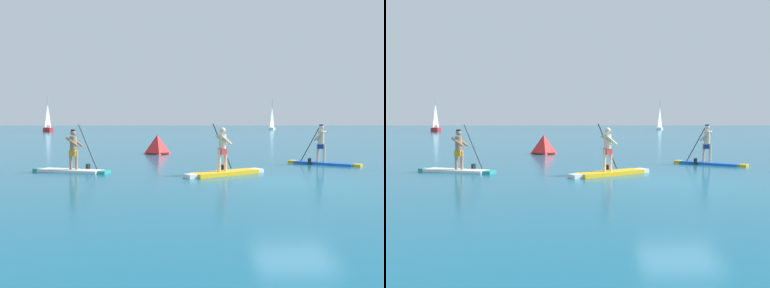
# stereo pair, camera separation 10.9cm
# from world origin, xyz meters

# --- Properties ---
(ground) EXTENTS (440.00, 440.00, 0.00)m
(ground) POSITION_xyz_m (0.00, 0.00, 0.00)
(ground) COLOR #145B7A
(paddleboarder_near_left) EXTENTS (3.12, 1.52, 1.84)m
(paddleboarder_near_left) POSITION_xyz_m (-7.63, 3.13, 0.32)
(paddleboarder_near_left) COLOR white
(paddleboarder_near_left) RESTS_ON ground
(paddleboarder_mid_center) EXTENTS (3.09, 2.18, 1.85)m
(paddleboarder_mid_center) POSITION_xyz_m (-1.95, 2.07, 0.29)
(paddleboarder_mid_center) COLOR yellow
(paddleboarder_mid_center) RESTS_ON ground
(paddleboarder_far_right) EXTENTS (2.80, 2.41, 1.83)m
(paddleboarder_far_right) POSITION_xyz_m (2.89, 5.61, 0.36)
(paddleboarder_far_right) COLOR blue
(paddleboarder_far_right) RESTS_ON ground
(race_marker_buoy) EXTENTS (1.40, 1.40, 1.15)m
(race_marker_buoy) POSITION_xyz_m (-4.77, 12.19, 0.51)
(race_marker_buoy) COLOR red
(race_marker_buoy) RESTS_ON ground
(sailboat_left_horizon) EXTENTS (1.84, 4.81, 6.64)m
(sailboat_left_horizon) POSITION_xyz_m (-27.78, 67.95, 0.88)
(sailboat_left_horizon) COLOR #A51E1E
(sailboat_left_horizon) RESTS_ON ground
(sailboat_right_horizon) EXTENTS (2.58, 4.80, 7.34)m
(sailboat_right_horizon) POSITION_xyz_m (19.88, 87.04, 1.04)
(sailboat_right_horizon) COLOR white
(sailboat_right_horizon) RESTS_ON ground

